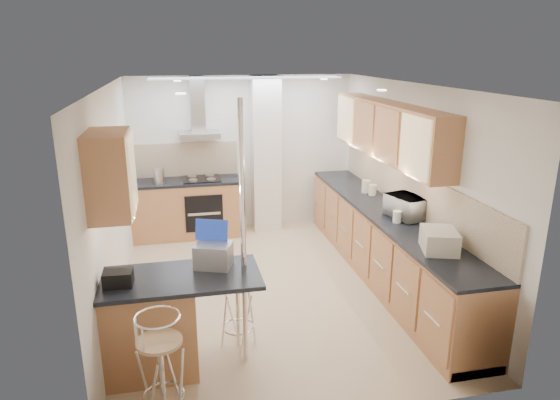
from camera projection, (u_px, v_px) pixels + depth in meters
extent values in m
plane|color=#CCB488|center=(271.00, 287.00, 6.31)|extent=(4.80, 4.80, 0.00)
cube|color=white|center=(243.00, 153.00, 8.19)|extent=(3.60, 0.04, 2.50)
cube|color=white|center=(332.00, 279.00, 3.70)|extent=(3.60, 0.04, 2.50)
cube|color=white|center=(113.00, 201.00, 5.59)|extent=(0.04, 4.80, 2.50)
cube|color=white|center=(410.00, 184.00, 6.31)|extent=(0.04, 4.80, 2.50)
cube|color=white|center=(270.00, 85.00, 5.59)|extent=(3.60, 4.80, 0.02)
cube|color=#B27347|center=(387.00, 130.00, 6.47)|extent=(0.34, 3.00, 0.72)
cube|color=#B27347|center=(110.00, 174.00, 4.18)|extent=(0.34, 0.62, 0.72)
cube|color=beige|center=(408.00, 190.00, 6.32)|extent=(0.03, 4.40, 0.56)
cube|color=beige|center=(184.00, 160.00, 8.01)|extent=(1.70, 0.03, 0.56)
cube|color=white|center=(266.00, 155.00, 8.08)|extent=(0.45, 0.40, 2.50)
cube|color=#B4B6B9|center=(199.00, 135.00, 7.71)|extent=(0.62, 0.48, 0.08)
cube|color=#B4B6B9|center=(198.00, 105.00, 7.72)|extent=(0.22, 0.20, 0.88)
cylinder|color=white|center=(243.00, 239.00, 4.48)|extent=(0.05, 0.05, 2.50)
cube|color=black|center=(204.00, 214.00, 7.71)|extent=(0.58, 0.02, 0.58)
cube|color=black|center=(202.00, 179.00, 7.87)|extent=(0.58, 0.50, 0.02)
cube|color=tan|center=(246.00, 78.00, 7.28)|extent=(2.80, 0.35, 0.02)
cube|color=#B27347|center=(384.00, 245.00, 6.48)|extent=(0.60, 4.40, 0.88)
cube|color=black|center=(386.00, 212.00, 6.35)|extent=(0.63, 4.40, 0.04)
cube|color=#B27347|center=(187.00, 209.00, 7.96)|extent=(1.70, 0.60, 0.88)
cube|color=black|center=(186.00, 181.00, 7.82)|extent=(1.70, 0.63, 0.04)
cube|color=#B27347|center=(181.00, 325.00, 4.60)|extent=(1.35, 0.62, 0.90)
cube|color=black|center=(178.00, 278.00, 4.46)|extent=(1.47, 0.72, 0.04)
imported|color=white|center=(406.00, 207.00, 6.03)|extent=(0.45, 0.56, 0.27)
cube|color=#9CA0A4|center=(213.00, 255.00, 4.62)|extent=(0.39, 0.34, 0.22)
cube|color=black|center=(118.00, 278.00, 4.26)|extent=(0.25, 0.19, 0.13)
cylinder|color=beige|center=(366.00, 186.00, 7.12)|extent=(0.15, 0.15, 0.18)
cylinder|color=beige|center=(373.00, 190.00, 6.99)|extent=(0.12, 0.12, 0.15)
cylinder|color=beige|center=(401.00, 210.00, 6.02)|extent=(0.16, 0.16, 0.20)
cylinder|color=white|center=(397.00, 217.00, 5.89)|extent=(0.11, 0.11, 0.14)
cube|color=beige|center=(439.00, 240.00, 5.05)|extent=(0.44, 0.50, 0.22)
cylinder|color=#B4B6B9|center=(159.00, 176.00, 7.58)|extent=(0.16, 0.16, 0.24)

